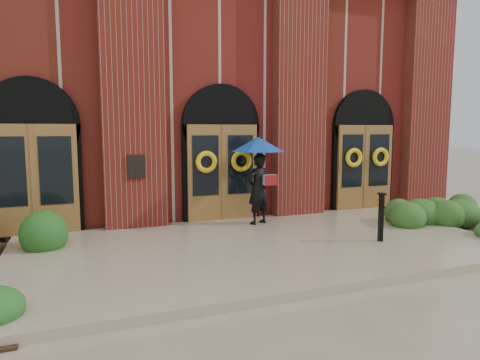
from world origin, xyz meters
name	(u,v)px	position (x,y,z in m)	size (l,w,h in m)	color
ground	(265,252)	(0.00, 0.00, 0.00)	(90.00, 90.00, 0.00)	gray
landing	(262,246)	(0.00, 0.15, 0.07)	(10.00, 5.30, 0.15)	tan
church_building	(172,104)	(0.00, 8.78, 3.50)	(16.20, 12.53, 7.00)	#5E1714
man_with_umbrella	(258,163)	(0.66, 1.90, 1.68)	(1.76, 1.76, 2.19)	black
metal_post	(381,216)	(2.42, -0.62, 0.70)	(0.17, 0.17, 1.04)	black
hedge_wall_right	(439,213)	(5.20, 0.50, 0.35)	(2.76, 1.11, 0.71)	#274E1B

